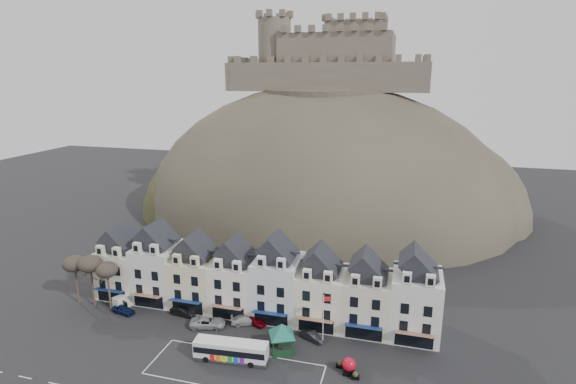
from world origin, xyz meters
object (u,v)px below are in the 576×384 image
(white_van, at_px, (127,300))
(car_charcoal, at_px, (312,336))
(red_buoy, at_px, (349,366))
(car_navy, at_px, (123,310))
(car_white, at_px, (246,320))
(car_maroon, at_px, (254,320))
(car_silver, at_px, (208,323))
(bus_shelter, at_px, (282,330))
(car_black, at_px, (183,311))
(flagpole, at_px, (324,316))
(bus, at_px, (231,350))

(white_van, relative_size, car_charcoal, 1.19)
(red_buoy, height_order, car_navy, red_buoy)
(white_van, xyz_separation_m, car_white, (20.66, -0.16, -0.25))
(car_charcoal, bearing_deg, car_white, 106.26)
(car_maroon, bearing_deg, car_silver, 130.18)
(bus_shelter, distance_m, car_charcoal, 5.64)
(car_navy, relative_size, car_black, 0.95)
(car_silver, relative_size, car_charcoal, 1.38)
(white_van, bearing_deg, red_buoy, 13.03)
(car_navy, bearing_deg, bus_shelter, -85.23)
(flagpole, height_order, car_white, flagpole)
(bus_shelter, relative_size, red_buoy, 2.79)
(red_buoy, relative_size, car_black, 0.53)
(flagpole, bearing_deg, car_navy, -179.66)
(car_navy, distance_m, car_silver, 14.40)
(red_buoy, height_order, car_charcoal, red_buoy)
(flagpole, distance_m, car_black, 22.87)
(red_buoy, height_order, car_silver, red_buoy)
(car_silver, height_order, car_maroon, car_silver)
(red_buoy, xyz_separation_m, flagpole, (-4.28, 5.37, 3.17))
(car_navy, relative_size, car_maroon, 0.96)
(bus_shelter, distance_m, car_navy, 26.92)
(flagpole, xyz_separation_m, car_maroon, (-10.92, 2.25, -3.58))
(car_white, bearing_deg, white_van, 64.81)
(bus, relative_size, car_black, 2.47)
(red_buoy, relative_size, car_maroon, 0.54)
(white_van, height_order, car_silver, white_van)
(flagpole, bearing_deg, bus, -148.30)
(red_buoy, distance_m, car_white, 18.02)
(bus_shelter, bearing_deg, bus, -173.34)
(red_buoy, xyz_separation_m, car_navy, (-36.00, 5.19, -0.44))
(red_buoy, xyz_separation_m, car_black, (-26.80, 7.14, -0.43))
(red_buoy, xyz_separation_m, white_van, (-37.06, 7.63, -0.16))
(red_buoy, bearing_deg, flagpole, 128.54)
(bus, height_order, red_buoy, bus)
(flagpole, bearing_deg, car_white, 170.21)
(car_silver, xyz_separation_m, car_maroon, (6.40, 2.50, -0.05))
(flagpole, bearing_deg, car_silver, -179.19)
(flagpole, relative_size, car_white, 1.61)
(flagpole, height_order, car_navy, flagpole)
(bus, bearing_deg, flagpole, 26.97)
(bus_shelter, xyz_separation_m, white_van, (-27.69, 5.41, -2.30))
(bus_shelter, xyz_separation_m, car_white, (-7.04, 5.24, -2.56))
(red_buoy, bearing_deg, white_van, 168.37)
(car_white, bearing_deg, bus_shelter, -151.44)
(car_navy, relative_size, car_charcoal, 1.03)
(car_white, relative_size, car_charcoal, 1.25)
(flagpole, bearing_deg, car_black, 175.52)
(bus, height_order, car_white, bus)
(car_navy, bearing_deg, red_buoy, -87.07)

